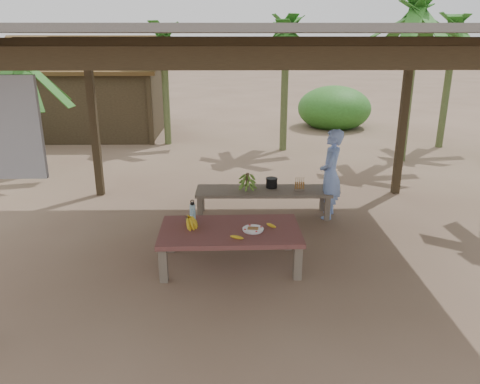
{
  "coord_description": "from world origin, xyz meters",
  "views": [
    {
      "loc": [
        -0.32,
        -6.11,
        2.88
      ],
      "look_at": [
        -0.21,
        0.03,
        0.8
      ],
      "focal_mm": 35.0,
      "sensor_mm": 36.0,
      "label": 1
    }
  ],
  "objects_px": {
    "water_flask": "(193,212)",
    "plate": "(253,229)",
    "work_table": "(230,234)",
    "ripe_banana_bunch": "(187,222)",
    "bench": "(263,193)",
    "woman": "(331,174)",
    "cooking_pot": "(272,183)"
  },
  "relations": [
    {
      "from": "bench",
      "to": "woman",
      "type": "distance_m",
      "value": 1.14
    },
    {
      "from": "bench",
      "to": "cooking_pot",
      "type": "xyz_separation_m",
      "value": [
        0.15,
        0.11,
        0.13
      ]
    },
    {
      "from": "water_flask",
      "to": "cooking_pot",
      "type": "distance_m",
      "value": 1.94
    },
    {
      "from": "bench",
      "to": "woman",
      "type": "relative_size",
      "value": 1.51
    },
    {
      "from": "plate",
      "to": "cooking_pot",
      "type": "bearing_deg",
      "value": 78.3
    },
    {
      "from": "ripe_banana_bunch",
      "to": "water_flask",
      "type": "distance_m",
      "value": 0.26
    },
    {
      "from": "work_table",
      "to": "plate",
      "type": "height_order",
      "value": "plate"
    },
    {
      "from": "work_table",
      "to": "woman",
      "type": "bearing_deg",
      "value": 44.64
    },
    {
      "from": "water_flask",
      "to": "cooking_pot",
      "type": "relative_size",
      "value": 1.57
    },
    {
      "from": "work_table",
      "to": "cooking_pot",
      "type": "bearing_deg",
      "value": 68.51
    },
    {
      "from": "ripe_banana_bunch",
      "to": "woman",
      "type": "xyz_separation_m",
      "value": [
        2.18,
        1.6,
        0.15
      ]
    },
    {
      "from": "woman",
      "to": "bench",
      "type": "bearing_deg",
      "value": -78.1
    },
    {
      "from": "work_table",
      "to": "water_flask",
      "type": "bearing_deg",
      "value": 146.32
    },
    {
      "from": "water_flask",
      "to": "plate",
      "type": "bearing_deg",
      "value": -25.4
    },
    {
      "from": "bench",
      "to": "cooking_pot",
      "type": "distance_m",
      "value": 0.23
    },
    {
      "from": "work_table",
      "to": "ripe_banana_bunch",
      "type": "xyz_separation_m",
      "value": [
        -0.56,
        0.07,
        0.15
      ]
    },
    {
      "from": "ripe_banana_bunch",
      "to": "water_flask",
      "type": "bearing_deg",
      "value": 78.15
    },
    {
      "from": "cooking_pot",
      "to": "woman",
      "type": "bearing_deg",
      "value": -11.43
    },
    {
      "from": "plate",
      "to": "woman",
      "type": "height_order",
      "value": "woman"
    },
    {
      "from": "work_table",
      "to": "plate",
      "type": "distance_m",
      "value": 0.31
    },
    {
      "from": "water_flask",
      "to": "woman",
      "type": "relative_size",
      "value": 0.2
    },
    {
      "from": "bench",
      "to": "plate",
      "type": "height_order",
      "value": "plate"
    },
    {
      "from": "work_table",
      "to": "cooking_pot",
      "type": "relative_size",
      "value": 9.82
    },
    {
      "from": "bench",
      "to": "woman",
      "type": "height_order",
      "value": "woman"
    },
    {
      "from": "woman",
      "to": "water_flask",
      "type": "bearing_deg",
      "value": -41.42
    },
    {
      "from": "work_table",
      "to": "water_flask",
      "type": "height_order",
      "value": "water_flask"
    },
    {
      "from": "bench",
      "to": "water_flask",
      "type": "xyz_separation_m",
      "value": [
        -1.04,
        -1.43,
        0.23
      ]
    },
    {
      "from": "work_table",
      "to": "woman",
      "type": "distance_m",
      "value": 2.34
    },
    {
      "from": "ripe_banana_bunch",
      "to": "plate",
      "type": "bearing_deg",
      "value": -8.27
    },
    {
      "from": "bench",
      "to": "cooking_pot",
      "type": "bearing_deg",
      "value": 36.56
    },
    {
      "from": "water_flask",
      "to": "ripe_banana_bunch",
      "type": "bearing_deg",
      "value": -101.85
    },
    {
      "from": "ripe_banana_bunch",
      "to": "plate",
      "type": "distance_m",
      "value": 0.86
    }
  ]
}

